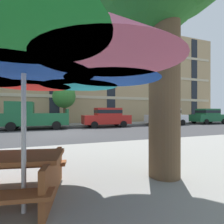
{
  "coord_description": "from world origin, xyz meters",
  "views": [
    {
      "loc": [
        -0.49,
        -11.46,
        1.42
      ],
      "look_at": [
        4.85,
        3.2,
        1.4
      ],
      "focal_mm": 27.41,
      "sensor_mm": 36.0,
      "label": 1
    }
  ],
  "objects_px": {
    "sedan_white": "(167,116)",
    "street_tree_middle": "(65,95)",
    "patio_umbrella": "(24,54)",
    "pickup_green": "(32,117)",
    "sedan_red": "(107,117)",
    "sedan_green": "(208,116)"
  },
  "relations": [
    {
      "from": "sedan_red",
      "to": "patio_umbrella",
      "type": "bearing_deg",
      "value": -112.77
    },
    {
      "from": "sedan_white",
      "to": "sedan_green",
      "type": "relative_size",
      "value": 1.0
    },
    {
      "from": "sedan_red",
      "to": "street_tree_middle",
      "type": "relative_size",
      "value": 1.01
    },
    {
      "from": "pickup_green",
      "to": "sedan_green",
      "type": "bearing_deg",
      "value": -0.0
    },
    {
      "from": "pickup_green",
      "to": "sedan_white",
      "type": "relative_size",
      "value": 1.16
    },
    {
      "from": "pickup_green",
      "to": "sedan_red",
      "type": "height_order",
      "value": "pickup_green"
    },
    {
      "from": "patio_umbrella",
      "to": "pickup_green",
      "type": "bearing_deg",
      "value": 94.56
    },
    {
      "from": "sedan_white",
      "to": "patio_umbrella",
      "type": "distance_m",
      "value": 17.56
    },
    {
      "from": "sedan_white",
      "to": "street_tree_middle",
      "type": "distance_m",
      "value": 10.92
    },
    {
      "from": "pickup_green",
      "to": "patio_umbrella",
      "type": "distance_m",
      "value": 12.79
    },
    {
      "from": "sedan_red",
      "to": "sedan_green",
      "type": "relative_size",
      "value": 1.0
    },
    {
      "from": "sedan_red",
      "to": "sedan_white",
      "type": "distance_m",
      "value": 6.74
    },
    {
      "from": "sedan_red",
      "to": "street_tree_middle",
      "type": "distance_m",
      "value": 5.07
    },
    {
      "from": "pickup_green",
      "to": "sedan_white",
      "type": "distance_m",
      "value": 13.08
    },
    {
      "from": "pickup_green",
      "to": "sedan_red",
      "type": "distance_m",
      "value": 6.34
    },
    {
      "from": "pickup_green",
      "to": "sedan_green",
      "type": "height_order",
      "value": "pickup_green"
    },
    {
      "from": "sedan_white",
      "to": "sedan_green",
      "type": "height_order",
      "value": "same"
    },
    {
      "from": "pickup_green",
      "to": "patio_umbrella",
      "type": "relative_size",
      "value": 1.31
    },
    {
      "from": "street_tree_middle",
      "to": "sedan_red",
      "type": "bearing_deg",
      "value": -38.86
    },
    {
      "from": "street_tree_middle",
      "to": "patio_umbrella",
      "type": "bearing_deg",
      "value": -96.43
    },
    {
      "from": "sedan_white",
      "to": "patio_umbrella",
      "type": "xyz_separation_m",
      "value": [
        -12.07,
        -12.7,
        1.22
      ]
    },
    {
      "from": "pickup_green",
      "to": "patio_umbrella",
      "type": "bearing_deg",
      "value": -85.44
    }
  ]
}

